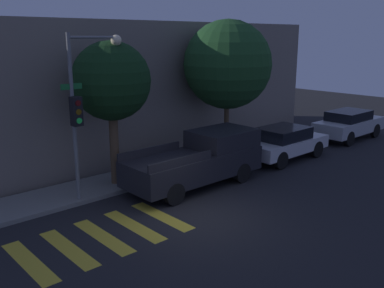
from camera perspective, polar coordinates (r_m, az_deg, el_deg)
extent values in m
plane|color=black|center=(12.96, 0.51, -9.86)|extent=(60.00, 60.00, 0.00)
cube|color=slate|center=(16.08, -9.75, -4.94)|extent=(26.00, 2.04, 0.14)
cube|color=slate|center=(19.25, -17.25, 6.60)|extent=(26.00, 6.00, 5.90)
cube|color=gold|center=(11.37, -20.87, -14.50)|extent=(0.45, 2.60, 0.00)
cube|color=gold|center=(11.70, -16.16, -13.24)|extent=(0.45, 2.60, 0.00)
cube|color=gold|center=(12.11, -11.79, -11.98)|extent=(0.45, 2.60, 0.00)
cube|color=gold|center=(12.58, -7.77, -10.75)|extent=(0.45, 2.60, 0.00)
cube|color=gold|center=(13.12, -4.09, -9.57)|extent=(0.45, 2.60, 0.00)
cylinder|color=slate|center=(13.81, -15.48, 2.89)|extent=(0.12, 0.12, 5.40)
cube|color=black|center=(13.56, -15.18, 4.22)|extent=(0.30, 0.30, 0.90)
cylinder|color=#4C0C0C|center=(13.38, -14.94, 5.28)|extent=(0.18, 0.02, 0.18)
cylinder|color=#593D0A|center=(13.42, -14.86, 4.14)|extent=(0.18, 0.02, 0.18)
cylinder|color=#26E54C|center=(13.47, -14.79, 3.01)|extent=(0.18, 0.02, 0.18)
cube|color=#19662D|center=(13.65, -15.79, 7.39)|extent=(0.70, 0.02, 0.18)
cylinder|color=slate|center=(13.95, -13.06, 13.69)|extent=(1.66, 0.08, 0.08)
sphere|color=#F9E5B2|center=(14.38, -10.07, 13.44)|extent=(0.36, 0.36, 0.36)
cube|color=black|center=(15.29, 0.25, -2.82)|extent=(5.26, 1.91, 0.88)
cube|color=black|center=(16.07, 4.07, 0.79)|extent=(2.37, 1.76, 0.64)
cube|color=black|center=(14.95, -5.65, -0.98)|extent=(2.63, 0.08, 0.28)
cube|color=black|center=(13.69, -1.45, -2.35)|extent=(2.63, 0.08, 0.28)
cylinder|color=black|center=(17.09, 2.35, -2.52)|extent=(0.74, 0.22, 0.74)
cylinder|color=black|center=(15.96, 6.70, -3.84)|extent=(0.74, 0.22, 0.74)
cylinder|color=black|center=(15.10, -6.58, -4.90)|extent=(0.74, 0.22, 0.74)
cylinder|color=black|center=(13.80, -2.36, -6.67)|extent=(0.74, 0.22, 0.74)
cube|color=silver|center=(19.22, 12.16, -0.09)|extent=(4.26, 1.84, 0.55)
cube|color=black|center=(19.02, 12.05, 1.42)|extent=(2.22, 1.62, 0.51)
cylinder|color=black|center=(20.80, 12.42, 0.19)|extent=(0.74, 0.22, 0.74)
cylinder|color=black|center=(19.92, 16.28, -0.67)|extent=(0.74, 0.22, 0.74)
cylinder|color=black|center=(18.77, 7.69, -1.11)|extent=(0.74, 0.22, 0.74)
cylinder|color=black|center=(17.79, 11.76, -2.14)|extent=(0.74, 0.22, 0.74)
cube|color=#B7BABF|center=(23.96, 20.20, 2.29)|extent=(4.47, 1.75, 0.66)
cube|color=black|center=(23.76, 20.19, 3.60)|extent=(2.33, 1.54, 0.48)
cylinder|color=black|center=(25.58, 20.06, 2.25)|extent=(0.74, 0.22, 0.74)
cylinder|color=black|center=(24.91, 23.22, 1.66)|extent=(0.74, 0.22, 0.74)
cylinder|color=black|center=(23.21, 16.81, 1.36)|extent=(0.74, 0.22, 0.74)
cylinder|color=black|center=(22.47, 20.21, 0.68)|extent=(0.74, 0.22, 0.74)
cylinder|color=brown|center=(15.39, -10.29, -0.69)|extent=(0.32, 0.32, 2.78)
sphere|color=#143316|center=(14.96, -10.70, 8.27)|extent=(2.72, 2.72, 2.72)
cylinder|color=brown|center=(18.96, 4.60, 2.15)|extent=(0.22, 0.22, 2.68)
sphere|color=#1E4721|center=(18.58, 4.77, 10.51)|extent=(3.78, 3.78, 3.78)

